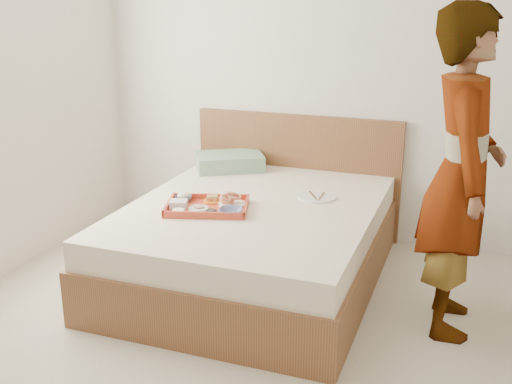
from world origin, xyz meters
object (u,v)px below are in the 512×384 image
Objects in this scene: bed at (254,242)px; dinner_plate at (317,197)px; person at (462,175)px; tray at (207,206)px.

dinner_plate is (0.35, 0.27, 0.27)m from bed.
tray is at bearing 84.74° from person.
dinner_plate is 1.08m from person.
dinner_plate is (0.60, 0.47, -0.02)m from tray.
person reaches higher than bed.
tray is at bearing -140.81° from bed.
person is (1.51, 0.03, 0.35)m from tray.
bed is at bearing 75.94° from person.
tray is 2.00× the size of dinner_plate.
tray is 0.76m from dinner_plate.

